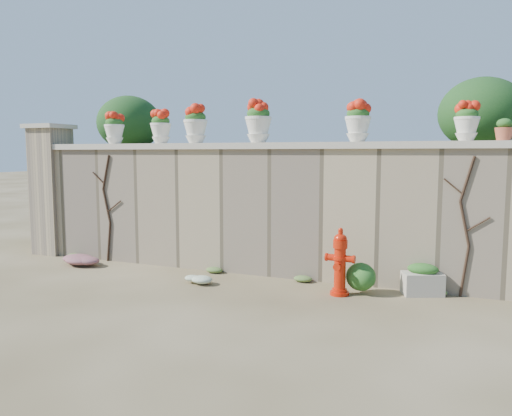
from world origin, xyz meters
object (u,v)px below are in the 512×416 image
at_px(planter_box, 422,280).
at_px(terracotta_pot, 504,131).
at_px(fire_hydrant, 340,262).
at_px(urn_pot_0, 114,129).

height_order(planter_box, terracotta_pot, terracotta_pot).
bearing_deg(fire_hydrant, terracotta_pot, 24.37).
bearing_deg(terracotta_pot, fire_hydrant, -158.83).
xyz_separation_m(planter_box, terracotta_pot, (0.93, 0.32, 2.03)).
height_order(planter_box, urn_pot_0, urn_pot_0).
relative_size(urn_pot_0, terracotta_pot, 1.97).
bearing_deg(terracotta_pot, urn_pot_0, 180.00).
bearing_deg(urn_pot_0, terracotta_pot, -0.00).
bearing_deg(urn_pot_0, planter_box, -3.46).
distance_m(urn_pot_0, terracotta_pot, 6.28).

